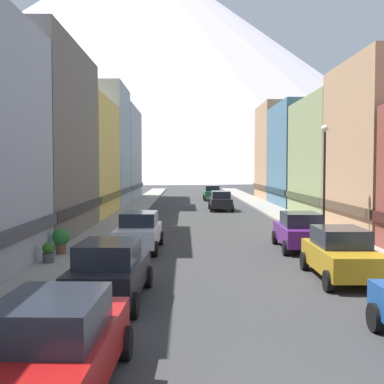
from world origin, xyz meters
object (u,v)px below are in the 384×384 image
at_px(car_left_0, 55,346).
at_px(car_left_2, 139,231).
at_px(car_driving_0, 212,193).
at_px(car_driving_1, 221,201).
at_px(streetlamp_right, 324,166).
at_px(potted_plant_0, 48,252).
at_px(car_right_2, 300,231).
at_px(potted_plant_2, 61,239).
at_px(car_left_1, 110,271).
at_px(car_right_1, 341,254).

bearing_deg(car_left_0, car_left_2, 89.99).
relative_size(car_driving_0, car_driving_1, 1.00).
bearing_deg(car_driving_1, streetlamp_right, -79.30).
distance_m(car_driving_1, potted_plant_0, 26.53).
height_order(car_left_0, potted_plant_0, car_left_0).
bearing_deg(car_driving_0, car_right_2, -86.44).
bearing_deg(car_left_2, car_left_0, -90.01).
xyz_separation_m(potted_plant_2, streetlamp_right, (12.35, 3.29, 3.19)).
height_order(car_left_1, streetlamp_right, streetlamp_right).
bearing_deg(car_right_2, car_left_2, 179.95).
height_order(car_left_0, streetlamp_right, streetlamp_right).
relative_size(car_left_0, car_driving_1, 1.01).
bearing_deg(potted_plant_0, car_left_1, -58.16).
xyz_separation_m(car_left_2, potted_plant_2, (-3.20, -1.85, -0.10)).
height_order(potted_plant_0, streetlamp_right, streetlamp_right).
distance_m(car_left_1, car_driving_1, 30.73).
bearing_deg(car_driving_0, car_left_2, -98.68).
height_order(car_right_1, streetlamp_right, streetlamp_right).
distance_m(car_left_0, potted_plant_2, 13.52).
relative_size(car_left_1, car_left_2, 1.00).
distance_m(car_left_0, streetlamp_right, 19.06).
distance_m(car_left_1, car_left_2, 8.95).
xyz_separation_m(car_left_0, car_left_1, (-0.00, 6.04, 0.00)).
xyz_separation_m(car_left_1, potted_plant_0, (-3.20, 5.15, -0.35)).
xyz_separation_m(car_right_2, potted_plant_0, (-10.80, -3.79, -0.35)).
relative_size(car_right_1, car_driving_1, 1.01).
distance_m(car_left_0, car_driving_1, 36.68).
bearing_deg(car_driving_1, car_right_2, -84.11).
bearing_deg(streetlamp_right, car_left_0, -119.12).
xyz_separation_m(car_left_2, car_driving_0, (5.40, 35.36, 0.00)).
distance_m(car_right_2, car_driving_1, 21.42).
bearing_deg(potted_plant_2, car_left_1, -65.76).
height_order(car_left_2, car_driving_1, same).
xyz_separation_m(car_left_1, car_right_2, (7.60, 8.94, 0.00)).
height_order(car_right_2, potted_plant_2, car_right_2).
bearing_deg(car_left_0, streetlamp_right, 60.88).
xyz_separation_m(car_left_0, potted_plant_0, (-3.20, 11.18, -0.35)).
xyz_separation_m(car_right_2, car_driving_1, (-2.20, 21.30, 0.00)).
bearing_deg(car_driving_0, streetlamp_right, -83.69).
bearing_deg(car_left_0, potted_plant_2, 103.68).
distance_m(car_left_2, car_driving_0, 35.77).
xyz_separation_m(car_left_2, car_right_1, (7.60, -6.24, 0.00)).
bearing_deg(car_left_1, car_left_0, -90.00).
relative_size(potted_plant_0, potted_plant_2, 0.73).
bearing_deg(potted_plant_2, car_right_1, -22.13).
bearing_deg(potted_plant_0, potted_plant_2, 90.00).
relative_size(car_left_2, car_driving_1, 1.01).
xyz_separation_m(car_left_2, car_driving_1, (5.40, 21.30, 0.00)).
height_order(car_right_1, car_driving_1, same).
height_order(car_left_0, car_right_1, same).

